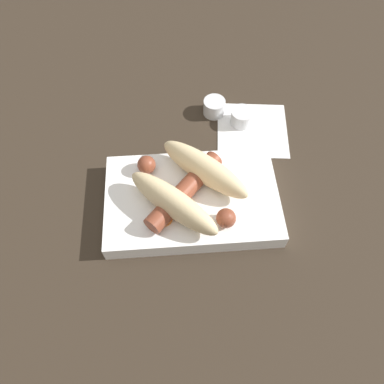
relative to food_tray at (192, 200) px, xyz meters
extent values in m
plane|color=#33281E|center=(0.00, 0.00, -0.02)|extent=(3.00, 3.00, 0.00)
cube|color=white|center=(0.00, 0.00, 0.00)|extent=(0.27, 0.17, 0.03)
ellipsoid|color=beige|center=(-0.03, -0.03, 0.04)|extent=(0.14, 0.13, 0.05)
ellipsoid|color=beige|center=(0.02, 0.03, 0.04)|extent=(0.14, 0.13, 0.05)
cylinder|color=brown|center=(-0.01, 0.00, 0.03)|extent=(0.12, 0.13, 0.03)
sphere|color=brown|center=(0.05, -0.05, 0.03)|extent=(0.03, 0.03, 0.03)
sphere|color=brown|center=(-0.07, 0.05, 0.03)|extent=(0.03, 0.03, 0.03)
cylinder|color=orange|center=(-0.04, -0.04, 0.02)|extent=(0.03, 0.03, 0.00)
cylinder|color=orange|center=(-0.04, -0.03, 0.02)|extent=(0.03, 0.03, 0.00)
cube|color=white|center=(0.12, 0.15, -0.01)|extent=(0.14, 0.14, 0.00)
cylinder|color=silver|center=(0.10, 0.17, 0.00)|extent=(0.04, 0.04, 0.03)
cylinder|color=white|center=(0.10, 0.17, -0.01)|extent=(0.03, 0.03, 0.01)
cylinder|color=silver|center=(0.06, 0.20, 0.00)|extent=(0.04, 0.04, 0.03)
cylinder|color=white|center=(0.06, 0.20, -0.01)|extent=(0.03, 0.03, 0.01)
camera|label=1|loc=(-0.02, -0.29, 0.51)|focal=35.00mm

